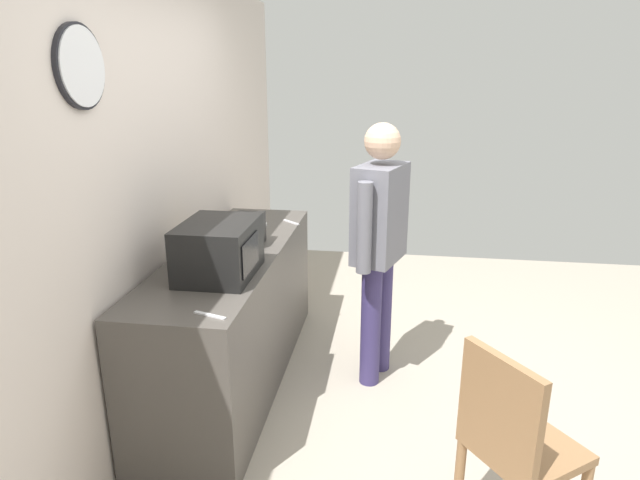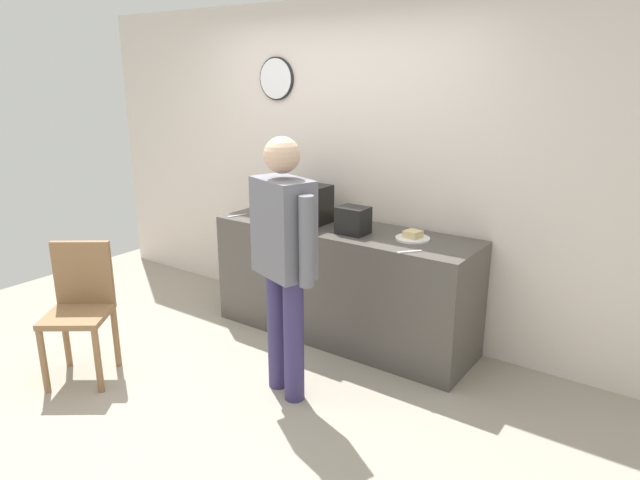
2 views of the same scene
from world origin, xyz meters
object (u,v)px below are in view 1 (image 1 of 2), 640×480
at_px(microwave, 219,249).
at_px(sandwich_plate, 250,223).
at_px(toaster, 248,230).
at_px(wooden_chair, 513,442).
at_px(spoon_utensil, 210,315).
at_px(fork_utensil, 291,222).
at_px(salad_bowl, 208,245).
at_px(person_standing, 379,236).

height_order(microwave, sandwich_plate, microwave).
relative_size(toaster, wooden_chair, 0.23).
distance_m(microwave, spoon_utensil, 0.55).
bearing_deg(spoon_utensil, wooden_chair, -98.96).
bearing_deg(fork_utensil, salad_bowl, 151.94).
bearing_deg(person_standing, sandwich_plate, 66.72).
bearing_deg(salad_bowl, toaster, -51.48).
bearing_deg(fork_utensil, spoon_utensil, 177.86).
distance_m(microwave, salad_bowl, 0.45).
xyz_separation_m(sandwich_plate, person_standing, (-0.41, -0.95, 0.07)).
xyz_separation_m(sandwich_plate, spoon_utensil, (-1.50, -0.22, -0.02)).
height_order(toaster, person_standing, person_standing).
height_order(microwave, wooden_chair, microwave).
distance_m(sandwich_plate, salad_bowl, 0.61).
height_order(microwave, person_standing, person_standing).
height_order(microwave, salad_bowl, microwave).
bearing_deg(fork_utensil, person_standing, -128.32).
xyz_separation_m(microwave, wooden_chair, (-0.72, -1.46, -0.53)).
xyz_separation_m(salad_bowl, spoon_utensil, (-0.90, -0.32, -0.03)).
relative_size(microwave, wooden_chair, 0.53).
height_order(sandwich_plate, person_standing, person_standing).
distance_m(person_standing, wooden_chair, 1.51).
relative_size(microwave, sandwich_plate, 2.03).
height_order(salad_bowl, toaster, toaster).
bearing_deg(wooden_chair, toaster, 48.72).
xyz_separation_m(person_standing, wooden_chair, (-1.30, -0.62, -0.46)).
relative_size(toaster, spoon_utensil, 1.29).
relative_size(spoon_utensil, person_standing, 0.10).
bearing_deg(wooden_chair, microwave, 63.68).
xyz_separation_m(fork_utensil, wooden_chair, (-1.83, -1.28, -0.38)).
xyz_separation_m(toaster, fork_utensil, (0.55, -0.17, -0.10)).
height_order(spoon_utensil, wooden_chair, wooden_chair).
bearing_deg(salad_bowl, fork_utensil, -28.06).
xyz_separation_m(toaster, spoon_utensil, (-1.07, -0.11, -0.10)).
bearing_deg(person_standing, microwave, 124.18).
bearing_deg(sandwich_plate, microwave, -173.99).
distance_m(sandwich_plate, toaster, 0.45).
xyz_separation_m(fork_utensil, person_standing, (-0.53, -0.67, 0.08)).
bearing_deg(spoon_utensil, salad_bowl, 19.90).
relative_size(microwave, salad_bowl, 2.81).
height_order(salad_bowl, wooden_chair, salad_bowl).
distance_m(fork_utensil, wooden_chair, 2.27).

